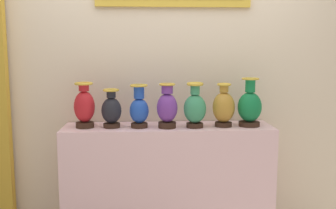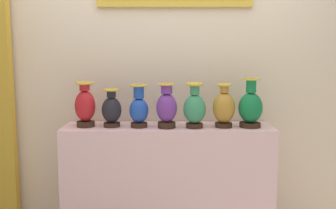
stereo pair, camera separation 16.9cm
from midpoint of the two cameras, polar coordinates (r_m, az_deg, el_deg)
display_shelf at (r=3.08m, az=-1.61°, el=-12.31°), size 1.57×0.39×1.00m
back_wall at (r=3.14m, az=-1.79°, el=5.78°), size 3.32×0.14×2.83m
vase_crimson at (r=2.94m, az=-13.74°, el=-0.32°), size 0.15×0.15×0.34m
vase_onyx at (r=2.91m, az=-9.92°, el=-0.82°), size 0.15×0.15×0.29m
vase_sapphire at (r=2.88m, az=-5.92°, el=-0.63°), size 0.14×0.14×0.32m
vase_violet at (r=2.85m, az=-1.82°, el=-0.47°), size 0.15×0.15×0.33m
vase_jade at (r=2.87m, az=2.27°, el=-0.49°), size 0.17×0.17×0.33m
vase_ochre at (r=2.92m, az=6.50°, el=-0.41°), size 0.17×0.17×0.33m
vase_emerald at (r=2.96m, az=10.25°, el=-0.31°), size 0.18×0.18×0.36m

